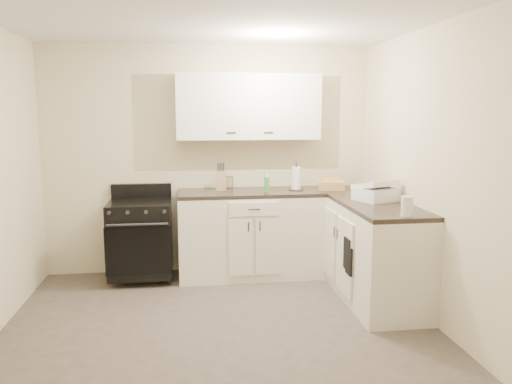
{
  "coord_description": "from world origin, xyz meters",
  "views": [
    {
      "loc": [
        -0.24,
        -3.78,
        1.77
      ],
      "look_at": [
        0.4,
        0.85,
        1.03
      ],
      "focal_mm": 35.0,
      "sensor_mm": 36.0,
      "label": 1
    }
  ],
  "objects": [
    {
      "name": "wicker_basket",
      "position": [
        1.32,
        1.47,
        0.99
      ],
      "size": [
        0.32,
        0.25,
        0.1
      ],
      "primitive_type": "cube",
      "rotation": [
        0.0,
        0.0,
        -0.24
      ],
      "color": "tan",
      "rests_on": "countertop_right"
    },
    {
      "name": "countertop_grill",
      "position": [
        1.55,
        0.74,
        1.0
      ],
      "size": [
        0.44,
        0.42,
        0.13
      ],
      "primitive_type": "cube",
      "rotation": [
        0.0,
        0.0,
        0.38
      ],
      "color": "white",
      "rests_on": "countertop_right"
    },
    {
      "name": "oven_mitt_near",
      "position": [
        1.18,
        0.39,
        0.46
      ],
      "size": [
        0.02,
        0.15,
        0.26
      ],
      "primitive_type": "cube",
      "color": "black",
      "rests_on": "base_cabinets_right"
    },
    {
      "name": "paper_towel",
      "position": [
        0.93,
        1.51,
        1.07
      ],
      "size": [
        0.13,
        0.13,
        0.25
      ],
      "primitive_type": "cylinder",
      "rotation": [
        0.0,
        0.0,
        0.32
      ],
      "color": "white",
      "rests_on": "countertop_back"
    },
    {
      "name": "countertop_back",
      "position": [
        0.43,
        1.5,
        0.92
      ],
      "size": [
        1.55,
        0.6,
        0.04
      ],
      "primitive_type": "cube",
      "color": "black",
      "rests_on": "base_cabinets_back"
    },
    {
      "name": "knife_block",
      "position": [
        0.12,
        1.6,
        1.04
      ],
      "size": [
        0.12,
        0.11,
        0.21
      ],
      "primitive_type": "cube",
      "rotation": [
        0.0,
        0.0,
        -0.3
      ],
      "color": "tan",
      "rests_on": "countertop_back"
    },
    {
      "name": "wall_front",
      "position": [
        0.0,
        -1.8,
        1.25
      ],
      "size": [
        3.6,
        0.0,
        3.6
      ],
      "primitive_type": "plane",
      "rotation": [
        -1.57,
        0.0,
        0.0
      ],
      "color": "beige",
      "rests_on": "ground"
    },
    {
      "name": "ceiling",
      "position": [
        0.0,
        0.0,
        2.5
      ],
      "size": [
        3.6,
        3.6,
        0.0
      ],
      "primitive_type": "plane",
      "color": "white",
      "rests_on": "wall_back"
    },
    {
      "name": "upper_cabinets",
      "position": [
        0.43,
        1.65,
        1.84
      ],
      "size": [
        1.55,
        0.3,
        0.7
      ],
      "primitive_type": "cube",
      "color": "white",
      "rests_on": "wall_back"
    },
    {
      "name": "stove",
      "position": [
        -0.75,
        1.48,
        0.46
      ],
      "size": [
        0.65,
        0.55,
        0.79
      ],
      "primitive_type": "cube",
      "color": "black",
      "rests_on": "floor"
    },
    {
      "name": "wall_right",
      "position": [
        1.8,
        0.0,
        1.25
      ],
      "size": [
        0.0,
        3.6,
        3.6
      ],
      "primitive_type": "plane",
      "rotation": [
        1.57,
        0.0,
        -1.57
      ],
      "color": "beige",
      "rests_on": "ground"
    },
    {
      "name": "glass_jar",
      "position": [
        1.52,
        0.0,
        1.02
      ],
      "size": [
        0.12,
        0.12,
        0.16
      ],
      "primitive_type": "cylinder",
      "rotation": [
        0.0,
        0.0,
        -0.26
      ],
      "color": "silver",
      "rests_on": "countertop_right"
    },
    {
      "name": "oven_mitt_far",
      "position": [
        1.18,
        0.44,
        0.51
      ],
      "size": [
        0.02,
        0.17,
        0.29
      ],
      "primitive_type": "cube",
      "color": "black",
      "rests_on": "base_cabinets_right"
    },
    {
      "name": "picture_frame",
      "position": [
        0.21,
        1.76,
        1.01
      ],
      "size": [
        0.11,
        0.07,
        0.13
      ],
      "primitive_type": "cube",
      "rotation": [
        -0.14,
        0.0,
        -0.37
      ],
      "color": "black",
      "rests_on": "countertop_back"
    },
    {
      "name": "base_cabinets_right",
      "position": [
        1.5,
        0.85,
        0.45
      ],
      "size": [
        0.6,
        1.9,
        0.9
      ],
      "primitive_type": "cube",
      "color": "silver",
      "rests_on": "floor"
    },
    {
      "name": "wall_back",
      "position": [
        0.0,
        1.8,
        1.25
      ],
      "size": [
        3.6,
        0.0,
        3.6
      ],
      "primitive_type": "plane",
      "rotation": [
        1.57,
        0.0,
        0.0
      ],
      "color": "beige",
      "rests_on": "ground"
    },
    {
      "name": "floor",
      "position": [
        0.0,
        0.0,
        0.0
      ],
      "size": [
        3.6,
        3.6,
        0.0
      ],
      "primitive_type": "plane",
      "color": "#473F38",
      "rests_on": "ground"
    },
    {
      "name": "countertop_right",
      "position": [
        1.5,
        0.85,
        0.92
      ],
      "size": [
        0.6,
        1.9,
        0.04
      ],
      "primitive_type": "cube",
      "color": "black",
      "rests_on": "base_cabinets_right"
    },
    {
      "name": "soap_bottle",
      "position": [
        0.59,
        1.43,
        1.02
      ],
      "size": [
        0.07,
        0.07,
        0.16
      ],
      "primitive_type": "cylinder",
      "rotation": [
        0.0,
        0.0,
        -0.42
      ],
      "color": "green",
      "rests_on": "countertop_back"
    },
    {
      "name": "base_cabinets_back",
      "position": [
        0.43,
        1.5,
        0.45
      ],
      "size": [
        1.55,
        0.6,
        0.9
      ],
      "primitive_type": "cube",
      "color": "silver",
      "rests_on": "floor"
    }
  ]
}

